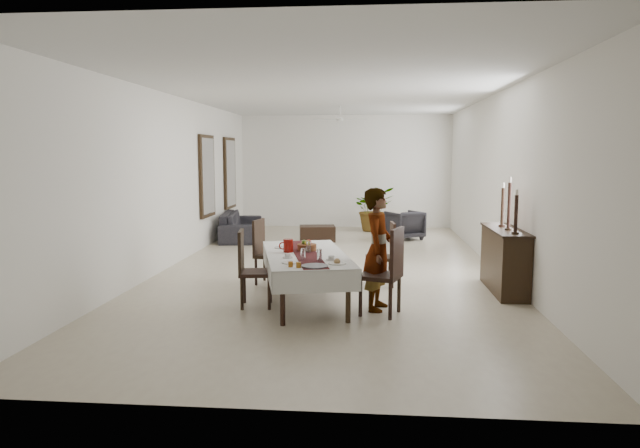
# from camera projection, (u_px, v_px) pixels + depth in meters

# --- Properties ---
(floor) EXTENTS (6.00, 12.00, 0.00)m
(floor) POSITION_uv_depth(u_px,v_px,m) (331.00, 267.00, 10.62)
(floor) COLOR beige
(floor) RESTS_ON ground
(ceiling) EXTENTS (6.00, 12.00, 0.02)m
(ceiling) POSITION_uv_depth(u_px,v_px,m) (331.00, 92.00, 10.23)
(ceiling) COLOR silver
(ceiling) RESTS_ON wall_back
(wall_back) EXTENTS (6.00, 0.02, 3.20)m
(wall_back) POSITION_uv_depth(u_px,v_px,m) (345.00, 171.00, 16.36)
(wall_back) COLOR white
(wall_back) RESTS_ON floor
(wall_front) EXTENTS (6.00, 0.02, 3.20)m
(wall_front) POSITION_uv_depth(u_px,v_px,m) (278.00, 217.00, 4.50)
(wall_front) COLOR white
(wall_front) RESTS_ON floor
(wall_left) EXTENTS (0.02, 12.00, 3.20)m
(wall_left) POSITION_uv_depth(u_px,v_px,m) (172.00, 181.00, 10.69)
(wall_left) COLOR white
(wall_left) RESTS_ON floor
(wall_right) EXTENTS (0.02, 12.00, 3.20)m
(wall_right) POSITION_uv_depth(u_px,v_px,m) (498.00, 182.00, 10.17)
(wall_right) COLOR white
(wall_right) RESTS_ON floor
(dining_table_top) EXTENTS (1.41, 2.38, 0.05)m
(dining_table_top) POSITION_uv_depth(u_px,v_px,m) (306.00, 256.00, 8.03)
(dining_table_top) COLOR black
(dining_table_top) RESTS_ON table_leg_fl
(table_leg_fl) EXTENTS (0.08, 0.08, 0.65)m
(table_leg_fl) POSITION_uv_depth(u_px,v_px,m) (283.00, 300.00, 6.97)
(table_leg_fl) COLOR black
(table_leg_fl) RESTS_ON floor
(table_leg_fr) EXTENTS (0.08, 0.08, 0.65)m
(table_leg_fr) POSITION_uv_depth(u_px,v_px,m) (348.00, 297.00, 7.09)
(table_leg_fr) COLOR black
(table_leg_fr) RESTS_ON floor
(table_leg_bl) EXTENTS (0.08, 0.08, 0.65)m
(table_leg_bl) POSITION_uv_depth(u_px,v_px,m) (272.00, 266.00, 9.05)
(table_leg_bl) COLOR black
(table_leg_bl) RESTS_ON floor
(table_leg_br) EXTENTS (0.08, 0.08, 0.65)m
(table_leg_br) POSITION_uv_depth(u_px,v_px,m) (323.00, 265.00, 9.17)
(table_leg_br) COLOR black
(table_leg_br) RESTS_ON floor
(tablecloth_top) EXTENTS (1.61, 2.58, 0.01)m
(tablecloth_top) POSITION_uv_depth(u_px,v_px,m) (306.00, 254.00, 8.03)
(tablecloth_top) COLOR silver
(tablecloth_top) RESTS_ON dining_table_top
(tablecloth_drape_left) EXTENTS (0.55, 2.34, 0.28)m
(tablecloth_drape_left) POSITION_uv_depth(u_px,v_px,m) (267.00, 264.00, 7.97)
(tablecloth_drape_left) COLOR silver
(tablecloth_drape_left) RESTS_ON dining_table_top
(tablecloth_drape_right) EXTENTS (0.55, 2.34, 0.28)m
(tablecloth_drape_right) POSITION_uv_depth(u_px,v_px,m) (343.00, 262.00, 8.12)
(tablecloth_drape_right) COLOR silver
(tablecloth_drape_right) RESTS_ON dining_table_top
(tablecloth_drape_near) EXTENTS (1.07, 0.26, 0.28)m
(tablecloth_drape_near) POSITION_uv_depth(u_px,v_px,m) (317.00, 282.00, 6.87)
(tablecloth_drape_near) COLOR silver
(tablecloth_drape_near) RESTS_ON dining_table_top
(tablecloth_drape_far) EXTENTS (1.07, 0.26, 0.28)m
(tablecloth_drape_far) POSITION_uv_depth(u_px,v_px,m) (297.00, 249.00, 9.21)
(tablecloth_drape_far) COLOR white
(tablecloth_drape_far) RESTS_ON dining_table_top
(table_runner) EXTENTS (0.85, 2.34, 0.00)m
(table_runner) POSITION_uv_depth(u_px,v_px,m) (306.00, 253.00, 8.02)
(table_runner) COLOR #521719
(table_runner) RESTS_ON tablecloth_top
(red_pitcher) EXTENTS (0.17, 0.17, 0.19)m
(red_pitcher) POSITION_uv_depth(u_px,v_px,m) (288.00, 246.00, 8.12)
(red_pitcher) COLOR maroon
(red_pitcher) RESTS_ON tablecloth_top
(pitcher_handle) EXTENTS (0.11, 0.04, 0.11)m
(pitcher_handle) POSITION_uv_depth(u_px,v_px,m) (283.00, 246.00, 8.11)
(pitcher_handle) COLOR maroon
(pitcher_handle) RESTS_ON red_pitcher
(wine_glass_near) EXTENTS (0.07, 0.07, 0.16)m
(wine_glass_near) POSITION_uv_depth(u_px,v_px,m) (319.00, 255.00, 7.44)
(wine_glass_near) COLOR silver
(wine_glass_near) RESTS_ON tablecloth_top
(wine_glass_mid) EXTENTS (0.07, 0.07, 0.16)m
(wine_glass_mid) POSITION_uv_depth(u_px,v_px,m) (303.00, 254.00, 7.50)
(wine_glass_mid) COLOR white
(wine_glass_mid) RESTS_ON tablecloth_top
(wine_glass_far) EXTENTS (0.07, 0.07, 0.16)m
(wine_glass_far) POSITION_uv_depth(u_px,v_px,m) (308.00, 247.00, 8.07)
(wine_glass_far) COLOR white
(wine_glass_far) RESTS_ON tablecloth_top
(teacup_right) EXTENTS (0.08, 0.08, 0.06)m
(teacup_right) POSITION_uv_depth(u_px,v_px,m) (331.00, 258.00, 7.51)
(teacup_right) COLOR silver
(teacup_right) RESTS_ON saucer_right
(saucer_right) EXTENTS (0.14, 0.14, 0.01)m
(saucer_right) POSITION_uv_depth(u_px,v_px,m) (331.00, 260.00, 7.52)
(saucer_right) COLOR silver
(saucer_right) RESTS_ON tablecloth_top
(teacup_left) EXTENTS (0.08, 0.08, 0.06)m
(teacup_left) POSITION_uv_depth(u_px,v_px,m) (288.00, 256.00, 7.66)
(teacup_left) COLOR white
(teacup_left) RESTS_ON saucer_left
(saucer_left) EXTENTS (0.14, 0.14, 0.01)m
(saucer_left) POSITION_uv_depth(u_px,v_px,m) (288.00, 258.00, 7.67)
(saucer_left) COLOR silver
(saucer_left) RESTS_ON tablecloth_top
(plate_near_right) EXTENTS (0.22, 0.22, 0.01)m
(plate_near_right) POSITION_uv_depth(u_px,v_px,m) (337.00, 263.00, 7.24)
(plate_near_right) COLOR white
(plate_near_right) RESTS_ON tablecloth_top
(bread_near_right) EXTENTS (0.08, 0.08, 0.08)m
(bread_near_right) POSITION_uv_depth(u_px,v_px,m) (337.00, 261.00, 7.24)
(bread_near_right) COLOR tan
(bread_near_right) RESTS_ON plate_near_right
(plate_near_left) EXTENTS (0.22, 0.22, 0.01)m
(plate_near_left) POSITION_uv_depth(u_px,v_px,m) (290.00, 263.00, 7.30)
(plate_near_left) COLOR white
(plate_near_left) RESTS_ON tablecloth_top
(plate_far_left) EXTENTS (0.22, 0.22, 0.01)m
(plate_far_left) POSITION_uv_depth(u_px,v_px,m) (282.00, 247.00, 8.48)
(plate_far_left) COLOR silver
(plate_far_left) RESTS_ON tablecloth_top
(serving_tray) EXTENTS (0.33, 0.33, 0.02)m
(serving_tray) POSITION_uv_depth(u_px,v_px,m) (315.00, 266.00, 7.06)
(serving_tray) COLOR #404045
(serving_tray) RESTS_ON tablecloth_top
(jam_jar_a) EXTENTS (0.06, 0.06, 0.07)m
(jam_jar_a) POSITION_uv_depth(u_px,v_px,m) (299.00, 265.00, 7.01)
(jam_jar_a) COLOR #9C5E16
(jam_jar_a) RESTS_ON tablecloth_top
(jam_jar_b) EXTENTS (0.06, 0.06, 0.07)m
(jam_jar_b) POSITION_uv_depth(u_px,v_px,m) (291.00, 264.00, 7.05)
(jam_jar_b) COLOR #995816
(jam_jar_b) RESTS_ON tablecloth_top
(fruit_basket) EXTENTS (0.28, 0.28, 0.09)m
(fruit_basket) POSITION_uv_depth(u_px,v_px,m) (307.00, 247.00, 8.25)
(fruit_basket) COLOR brown
(fruit_basket) RESTS_ON tablecloth_top
(fruit_red) EXTENTS (0.08, 0.08, 0.08)m
(fruit_red) POSITION_uv_depth(u_px,v_px,m) (309.00, 242.00, 8.27)
(fruit_red) COLOR #A41F10
(fruit_red) RESTS_ON fruit_basket
(fruit_green) EXTENTS (0.07, 0.07, 0.07)m
(fruit_green) POSITION_uv_depth(u_px,v_px,m) (304.00, 242.00, 8.27)
(fruit_green) COLOR #4A7523
(fruit_green) RESTS_ON fruit_basket
(fruit_yellow) EXTENTS (0.08, 0.08, 0.08)m
(fruit_yellow) POSITION_uv_depth(u_px,v_px,m) (307.00, 243.00, 8.20)
(fruit_yellow) COLOR gold
(fruit_yellow) RESTS_ON fruit_basket
(chair_right_near_seat) EXTENTS (0.62, 0.62, 0.06)m
(chair_right_near_seat) POSITION_uv_depth(u_px,v_px,m) (380.00, 276.00, 7.45)
(chair_right_near_seat) COLOR black
(chair_right_near_seat) RESTS_ON chair_right_near_leg_fl
(chair_right_near_leg_fl) EXTENTS (0.06, 0.06, 0.48)m
(chair_right_near_leg_fl) POSITION_uv_depth(u_px,v_px,m) (390.00, 301.00, 7.22)
(chair_right_near_leg_fl) COLOR black
(chair_right_near_leg_fl) RESTS_ON floor
(chair_right_near_leg_fr) EXTENTS (0.06, 0.06, 0.48)m
(chair_right_near_leg_fr) POSITION_uv_depth(u_px,v_px,m) (399.00, 294.00, 7.58)
(chair_right_near_leg_fr) COLOR black
(chair_right_near_leg_fr) RESTS_ON floor
(chair_right_near_leg_bl) EXTENTS (0.06, 0.06, 0.48)m
(chair_right_near_leg_bl) POSITION_uv_depth(u_px,v_px,m) (360.00, 298.00, 7.38)
(chair_right_near_leg_bl) COLOR black
(chair_right_near_leg_bl) RESTS_ON floor
(chair_right_near_leg_br) EXTENTS (0.06, 0.06, 0.48)m
(chair_right_near_leg_br) POSITION_uv_depth(u_px,v_px,m) (370.00, 291.00, 7.74)
(chair_right_near_leg_br) COLOR black
(chair_right_near_leg_br) RESTS_ON floor
(chair_right_near_back) EXTENTS (0.20, 0.48, 0.62)m
(chair_right_near_back) POSITION_uv_depth(u_px,v_px,m) (397.00, 252.00, 7.32)
(chair_right_near_back) COLOR black
(chair_right_near_back) RESTS_ON chair_right_near_seat
(chair_right_far_seat) EXTENTS (0.47, 0.47, 0.05)m
(chair_right_far_seat) POSITION_uv_depth(u_px,v_px,m) (380.00, 258.00, 9.09)
(chair_right_far_seat) COLOR black
(chair_right_far_seat) RESTS_ON chair_right_far_leg_fl
(chair_right_far_leg_fl) EXTENTS (0.05, 0.05, 0.43)m
(chair_right_far_leg_fl) POSITION_uv_depth(u_px,v_px,m) (392.00, 275.00, 8.95)
(chair_right_far_leg_fl) COLOR black
(chair_right_far_leg_fl) RESTS_ON floor
(chair_right_far_leg_fr) EXTENTS (0.05, 0.05, 0.43)m
(chair_right_far_leg_fr) POSITION_uv_depth(u_px,v_px,m) (390.00, 270.00, 9.30)
(chair_right_far_leg_fr) COLOR black
(chair_right_far_leg_fr) RESTS_ON floor
(chair_right_far_leg_bl) EXTENTS (0.05, 0.05, 0.43)m
(chair_right_far_leg_bl) POSITION_uv_depth(u_px,v_px,m) (370.00, 275.00, 8.95)
(chair_right_far_leg_bl) COLOR black
(chair_right_far_leg_bl) RESTS_ON floor
(chair_right_far_leg_br) EXTENTS (0.05, 0.05, 0.43)m
(chair_right_far_leg_br) POSITION_uv_depth(u_px,v_px,m) (368.00, 270.00, 9.29)
(chair_right_far_leg_br) COLOR black
(chair_right_far_leg_br) RESTS_ON floor
(chair_right_far_back) EXTENTS (0.08, 0.43, 0.55)m
(chair_right_far_back) POSITION_uv_depth(u_px,v_px,m) (393.00, 240.00, 9.06)
(chair_right_far_back) COLOR black
(chair_right_far_back) RESTS_ON chair_right_far_seat
(chair_left_near_seat) EXTENTS (0.50, 0.50, 0.05)m
(chair_left_near_seat) POSITION_uv_depth(u_px,v_px,m) (256.00, 273.00, 7.84)
(chair_left_near_seat) COLOR black
(chair_left_near_seat) RESTS_ON chair_left_near_leg_fl
(chair_left_near_leg_fl) EXTENTS (0.05, 0.05, 0.44)m
(chair_left_near_leg_fl) POSITION_uv_depth(u_px,v_px,m) (244.00, 288.00, 8.05)
(chair_left_near_leg_fl) COLOR black
(chair_left_near_leg_fl) RESTS_ON floor
(chair_left_near_leg_fr) EXTENTS (0.05, 0.05, 0.44)m
(chair_left_near_leg_fr) POSITION_uv_depth(u_px,v_px,m) (242.00, 294.00, 7.69)
(chair_left_near_leg_fr) COLOR black
(chair_left_near_leg_fr) RESTS_ON floor
(chair_left_near_leg_bl) EXTENTS (0.05, 0.05, 0.44)m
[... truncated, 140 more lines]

